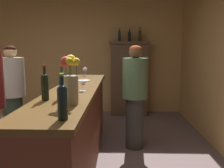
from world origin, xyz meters
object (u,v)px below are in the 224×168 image
wine_glass_front (85,70)px  display_bottle_midleft (129,36)px  cheese_plate (84,81)px  bartender (135,93)px  display_cabinet (129,77)px  display_bottle_center (140,35)px  bar_counter (76,130)px  wine_bottle_rose (62,84)px  wine_bottle_merlot (62,100)px  flower_arrangement (71,80)px  wine_glass_mid (83,84)px  wine_bottle_malbec (45,85)px  display_bottle_left (119,35)px  wine_glass_rear (62,80)px  patron_in_navy (13,92)px

wine_glass_front → display_bottle_midleft: bearing=57.9°
cheese_plate → bartender: bearing=9.4°
display_cabinet → display_bottle_center: 0.97m
bar_counter → wine_bottle_rose: bearing=-90.8°
wine_bottle_merlot → cheese_plate: (-0.14, 1.89, -0.12)m
wine_glass_front → flower_arrangement: (0.18, -2.16, 0.10)m
wine_glass_mid → wine_bottle_malbec: bearing=-119.4°
cheese_plate → display_bottle_left: (0.52, 2.02, 0.76)m
wine_bottle_merlot → wine_glass_front: wine_bottle_merlot is taller
bar_counter → wine_glass_rear: bearing=-149.2°
wine_glass_mid → bartender: bearing=56.0°
bartender → display_cabinet: bearing=-74.7°
wine_bottle_merlot → wine_bottle_rose: wine_bottle_rose is taller
wine_bottle_rose → display_bottle_center: (1.00, 3.24, 0.63)m
wine_glass_front → wine_glass_mid: 1.55m
wine_glass_mid → wine_glass_front: bearing=97.0°
wine_bottle_malbec → wine_glass_mid: wine_bottle_malbec is taller
bar_counter → display_bottle_midleft: bearing=73.8°
display_cabinet → wine_glass_rear: 2.87m
wine_bottle_merlot → display_cabinet: bearing=81.1°
wine_glass_rear → display_bottle_midleft: bearing=71.6°
wine_bottle_rose → wine_bottle_merlot: bearing=-76.6°
wine_bottle_malbec → wine_glass_front: bearing=87.7°
wine_glass_mid → cheese_plate: size_ratio=0.64×
wine_bottle_merlot → wine_glass_front: (-0.22, 2.60, -0.03)m
bar_counter → flower_arrangement: 1.12m
display_bottle_center → wine_bottle_malbec: bearing=-108.9°
display_cabinet → display_bottle_center: display_bottle_center is taller
wine_glass_rear → display_bottle_center: display_bottle_center is taller
display_cabinet → display_bottle_left: size_ratio=5.35×
wine_bottle_rose → display_bottle_left: (0.54, 3.24, 0.62)m
display_bottle_center → display_bottle_midleft: bearing=180.0°
wine_bottle_rose → flower_arrangement: size_ratio=0.75×
wine_glass_front → display_bottle_center: size_ratio=0.44×
bar_counter → flower_arrangement: (0.12, -0.85, 0.72)m
display_bottle_left → display_bottle_center: bearing=-0.0°
bar_counter → display_bottle_center: (0.99, 2.62, 1.29)m
wine_bottle_rose → wine_glass_rear: 0.55m
bar_counter → patron_in_navy: bearing=143.9°
flower_arrangement → bartender: (0.65, 1.57, -0.40)m
wine_bottle_rose → flower_arrangement: (0.13, -0.23, 0.06)m
display_bottle_center → bartender: 2.14m
bartender → patron_in_navy: bearing=11.9°
wine_bottle_merlot → wine_bottle_malbec: bearing=116.8°
wine_bottle_rose → wine_glass_front: (-0.06, 1.93, -0.04)m
bar_counter → display_bottle_left: display_bottle_left is taller
wine_bottle_malbec → flower_arrangement: flower_arrangement is taller
wine_bottle_malbec → wine_glass_mid: 0.55m
wine_bottle_rose → display_bottle_left: display_bottle_left is taller
bartender → wine_bottle_rose: bearing=75.3°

